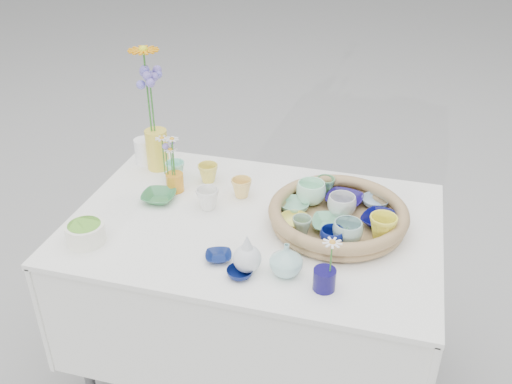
% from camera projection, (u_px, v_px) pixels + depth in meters
% --- Properties ---
extents(ground, '(80.00, 80.00, 0.00)m').
position_uv_depth(ground, '(255.00, 375.00, 2.36)').
color(ground, gray).
extents(display_table, '(1.26, 0.86, 0.77)m').
position_uv_depth(display_table, '(255.00, 375.00, 2.36)').
color(display_table, white).
rests_on(display_table, ground).
extents(wicker_tray, '(0.47, 0.47, 0.08)m').
position_uv_depth(wicker_tray, '(338.00, 216.00, 1.93)').
color(wicker_tray, olive).
rests_on(wicker_tray, display_table).
extents(tray_ceramic_0, '(0.15, 0.15, 0.03)m').
position_uv_depth(tray_ceramic_0, '(344.00, 200.00, 2.03)').
color(tray_ceramic_0, '#150C54').
rests_on(tray_ceramic_0, wicker_tray).
extents(tray_ceramic_1, '(0.17, 0.17, 0.03)m').
position_uv_depth(tray_ceramic_1, '(382.00, 221.00, 1.91)').
color(tray_ceramic_1, '#020443').
rests_on(tray_ceramic_1, wicker_tray).
extents(tray_ceramic_2, '(0.11, 0.11, 0.08)m').
position_uv_depth(tray_ceramic_2, '(383.00, 228.00, 1.83)').
color(tray_ceramic_2, yellow).
rests_on(tray_ceramic_2, wicker_tray).
extents(tray_ceramic_3, '(0.14, 0.14, 0.03)m').
position_uv_depth(tray_ceramic_3, '(331.00, 224.00, 1.89)').
color(tray_ceramic_3, '#5EA479').
rests_on(tray_ceramic_3, wicker_tray).
extents(tray_ceramic_4, '(0.08, 0.08, 0.06)m').
position_uv_depth(tray_ceramic_4, '(302.00, 226.00, 1.86)').
color(tray_ceramic_4, gray).
rests_on(tray_ceramic_4, wicker_tray).
extents(tray_ceramic_5, '(0.11, 0.11, 0.03)m').
position_uv_depth(tray_ceramic_5, '(294.00, 206.00, 1.99)').
color(tray_ceramic_5, '#88C8A7').
rests_on(tray_ceramic_5, wicker_tray).
extents(tray_ceramic_6, '(0.13, 0.13, 0.08)m').
position_uv_depth(tray_ceramic_6, '(311.00, 193.00, 2.02)').
color(tray_ceramic_6, '#B8F8D1').
rests_on(tray_ceramic_6, wicker_tray).
extents(tray_ceramic_7, '(0.12, 0.12, 0.08)m').
position_uv_depth(tray_ceramic_7, '(342.00, 206.00, 1.95)').
color(tray_ceramic_7, silver).
rests_on(tray_ceramic_7, wicker_tray).
extents(tray_ceramic_8, '(0.12, 0.12, 0.03)m').
position_uv_depth(tray_ceramic_8, '(375.00, 202.00, 2.02)').
color(tray_ceramic_8, '#8CAEC7').
rests_on(tray_ceramic_8, wicker_tray).
extents(tray_ceramic_9, '(0.09, 0.09, 0.06)m').
position_uv_depth(tray_ceramic_9, '(332.00, 238.00, 1.80)').
color(tray_ceramic_9, navy).
rests_on(tray_ceramic_9, wicker_tray).
extents(tray_ceramic_10, '(0.13, 0.13, 0.03)m').
position_uv_depth(tray_ceramic_10, '(294.00, 222.00, 1.90)').
color(tray_ceramic_10, '#E9E25E').
rests_on(tray_ceramic_10, wicker_tray).
extents(tray_ceramic_11, '(0.11, 0.11, 0.08)m').
position_uv_depth(tray_ceramic_11, '(347.00, 232.00, 1.81)').
color(tray_ceramic_11, '#9BC6BC').
rests_on(tray_ceramic_11, wicker_tray).
extents(tray_ceramic_12, '(0.08, 0.08, 0.06)m').
position_uv_depth(tray_ceramic_12, '(325.00, 186.00, 2.08)').
color(tray_ceramic_12, '#569661').
rests_on(tray_ceramic_12, wicker_tray).
extents(loose_ceramic_0, '(0.09, 0.09, 0.07)m').
position_uv_depth(loose_ceramic_0, '(208.00, 173.00, 2.19)').
color(loose_ceramic_0, '#DFCE4E').
rests_on(loose_ceramic_0, display_table).
extents(loose_ceramic_1, '(0.08, 0.08, 0.07)m').
position_uv_depth(loose_ceramic_1, '(241.00, 188.00, 2.10)').
color(loose_ceramic_1, '#EFC666').
rests_on(loose_ceramic_1, display_table).
extents(loose_ceramic_2, '(0.13, 0.13, 0.03)m').
position_uv_depth(loose_ceramic_2, '(159.00, 197.00, 2.08)').
color(loose_ceramic_2, '#347A47').
rests_on(loose_ceramic_2, display_table).
extents(loose_ceramic_3, '(0.08, 0.08, 0.08)m').
position_uv_depth(loose_ceramic_3, '(208.00, 199.00, 2.03)').
color(loose_ceramic_3, white).
rests_on(loose_ceramic_3, display_table).
extents(loose_ceramic_4, '(0.11, 0.11, 0.02)m').
position_uv_depth(loose_ceramic_4, '(219.00, 257.00, 1.78)').
color(loose_ceramic_4, '#0D1D53').
rests_on(loose_ceramic_4, display_table).
extents(loose_ceramic_5, '(0.08, 0.08, 0.07)m').
position_uv_depth(loose_ceramic_5, '(175.00, 170.00, 2.22)').
color(loose_ceramic_5, '#91E5CC').
rests_on(loose_ceramic_5, display_table).
extents(loose_ceramic_6, '(0.09, 0.09, 0.02)m').
position_uv_depth(loose_ceramic_6, '(240.00, 273.00, 1.71)').
color(loose_ceramic_6, '#09154C').
rests_on(loose_ceramic_6, display_table).
extents(fluted_bowl, '(0.16, 0.16, 0.07)m').
position_uv_depth(fluted_bowl, '(86.00, 233.00, 1.85)').
color(fluted_bowl, white).
rests_on(fluted_bowl, display_table).
extents(bud_vase_paleblue, '(0.11, 0.11, 0.13)m').
position_uv_depth(bud_vase_paleblue, '(247.00, 252.00, 1.70)').
color(bud_vase_paleblue, silver).
rests_on(bud_vase_paleblue, display_table).
extents(bud_vase_seafoam, '(0.13, 0.13, 0.11)m').
position_uv_depth(bud_vase_seafoam, '(286.00, 259.00, 1.70)').
color(bud_vase_seafoam, '#9FD1CA').
rests_on(bud_vase_seafoam, display_table).
extents(bud_vase_cobalt, '(0.08, 0.08, 0.07)m').
position_uv_depth(bud_vase_cobalt, '(324.00, 279.00, 1.65)').
color(bud_vase_cobalt, '#110B4C').
rests_on(bud_vase_cobalt, display_table).
extents(single_daisy, '(0.08, 0.08, 0.12)m').
position_uv_depth(single_daisy, '(331.00, 257.00, 1.60)').
color(single_daisy, white).
rests_on(single_daisy, bud_vase_cobalt).
extents(tall_vase_yellow, '(0.09, 0.09, 0.16)m').
position_uv_depth(tall_vase_yellow, '(157.00, 149.00, 2.27)').
color(tall_vase_yellow, yellow).
rests_on(tall_vase_yellow, display_table).
extents(gerbera, '(0.16, 0.16, 0.34)m').
position_uv_depth(gerbera, '(148.00, 92.00, 2.14)').
color(gerbera, orange).
rests_on(gerbera, tall_vase_yellow).
extents(hydrangea, '(0.11, 0.11, 0.30)m').
position_uv_depth(hydrangea, '(152.00, 105.00, 2.17)').
color(hydrangea, '#7565C6').
rests_on(hydrangea, tall_vase_yellow).
extents(white_pitcher, '(0.12, 0.08, 0.11)m').
position_uv_depth(white_pitcher, '(145.00, 151.00, 2.32)').
color(white_pitcher, white).
rests_on(white_pitcher, display_table).
extents(daisy_cup, '(0.07, 0.07, 0.07)m').
position_uv_depth(daisy_cup, '(175.00, 182.00, 2.13)').
color(daisy_cup, orange).
rests_on(daisy_cup, display_table).
extents(daisy_posy, '(0.09, 0.09, 0.15)m').
position_uv_depth(daisy_posy, '(170.00, 155.00, 2.09)').
color(daisy_posy, silver).
rests_on(daisy_posy, daisy_cup).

